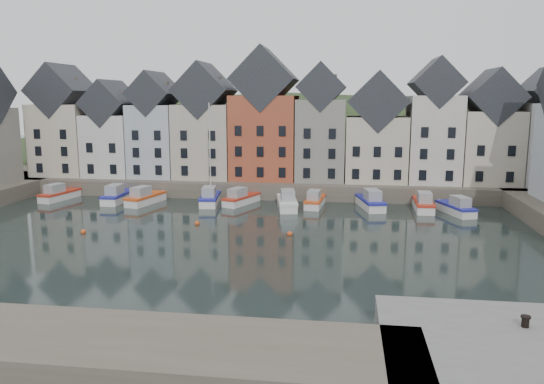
# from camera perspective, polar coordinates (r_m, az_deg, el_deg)

# --- Properties ---
(ground) EXTENTS (260.00, 260.00, 0.00)m
(ground) POSITION_cam_1_polar(r_m,az_deg,el_deg) (47.24, -6.03, -5.94)
(ground) COLOR black
(ground) RESTS_ON ground
(far_quay) EXTENTS (90.00, 16.00, 2.00)m
(far_quay) POSITION_cam_1_polar(r_m,az_deg,el_deg) (75.82, -0.59, 0.99)
(far_quay) COLOR #524D3E
(far_quay) RESTS_ON ground
(hillside) EXTENTS (153.60, 70.40, 64.00)m
(hillside) POSITION_cam_1_polar(r_m,az_deg,el_deg) (105.30, 1.56, -7.01)
(hillside) COLOR #21361B
(hillside) RESTS_ON ground
(far_terrace) EXTENTS (72.37, 8.16, 17.78)m
(far_terrace) POSITION_cam_1_polar(r_m,az_deg,el_deg) (72.58, 1.69, 6.83)
(far_terrace) COLOR beige
(far_terrace) RESTS_ON far_quay
(mooring_buoys) EXTENTS (20.50, 5.50, 0.50)m
(mooring_buoys) POSITION_cam_1_polar(r_m,az_deg,el_deg) (53.21, -8.84, -4.00)
(mooring_buoys) COLOR #D14918
(mooring_buoys) RESTS_ON ground
(boat_a) EXTENTS (3.02, 6.48, 2.40)m
(boat_a) POSITION_cam_1_polar(r_m,az_deg,el_deg) (73.66, -21.95, -0.25)
(boat_a) COLOR silver
(boat_a) RESTS_ON ground
(boat_b) EXTENTS (2.23, 6.75, 2.57)m
(boat_b) POSITION_cam_1_polar(r_m,az_deg,el_deg) (69.73, -16.28, -0.42)
(boat_b) COLOR silver
(boat_b) RESTS_ON ground
(boat_c) EXTENTS (3.45, 6.81, 2.50)m
(boat_c) POSITION_cam_1_polar(r_m,az_deg,el_deg) (67.61, -13.52, -0.63)
(boat_c) COLOR silver
(boat_c) RESTS_ON ground
(boat_d) EXTENTS (2.90, 6.82, 12.64)m
(boat_d) POSITION_cam_1_polar(r_m,az_deg,el_deg) (66.01, -6.68, -0.61)
(boat_d) COLOR silver
(boat_d) RESTS_ON ground
(boat_e) EXTENTS (4.03, 6.44, 2.37)m
(boat_e) POSITION_cam_1_polar(r_m,az_deg,el_deg) (65.65, -3.39, -0.72)
(boat_e) COLOR silver
(boat_e) RESTS_ON ground
(boat_f) EXTENTS (3.26, 7.08, 2.62)m
(boat_f) POSITION_cam_1_polar(r_m,az_deg,el_deg) (62.94, 1.65, -1.11)
(boat_f) COLOR silver
(boat_f) RESTS_ON ground
(boat_g) EXTENTS (2.42, 6.19, 2.32)m
(boat_g) POSITION_cam_1_polar(r_m,az_deg,el_deg) (64.34, 4.62, -0.97)
(boat_g) COLOR silver
(boat_g) RESTS_ON ground
(boat_h) EXTENTS (3.60, 7.18, 2.64)m
(boat_h) POSITION_cam_1_polar(r_m,az_deg,el_deg) (64.17, 10.54, -1.05)
(boat_h) COLOR silver
(boat_h) RESTS_ON ground
(boat_i) EXTENTS (2.21, 6.58, 2.50)m
(boat_i) POSITION_cam_1_polar(r_m,az_deg,el_deg) (64.50, 15.98, -1.25)
(boat_i) COLOR silver
(boat_i) RESTS_ON ground
(boat_j) EXTENTS (3.81, 6.46, 2.37)m
(boat_j) POSITION_cam_1_polar(r_m,az_deg,el_deg) (63.52, 19.22, -1.64)
(boat_j) COLOR silver
(boat_j) RESTS_ON ground
(mooring_bollard) EXTENTS (0.48, 0.48, 0.56)m
(mooring_bollard) POSITION_cam_1_polar(r_m,az_deg,el_deg) (29.23, 25.61, -12.39)
(mooring_bollard) COLOR black
(mooring_bollard) RESTS_ON near_quay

